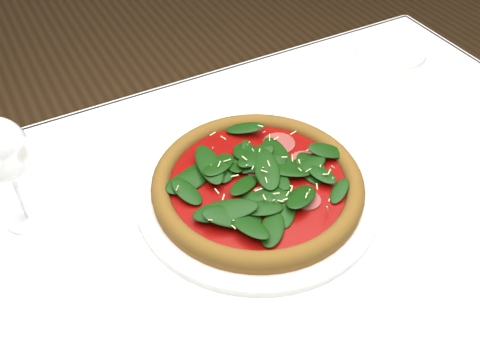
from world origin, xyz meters
TOP-DOWN VIEW (x-y plane):
  - dining_table at (0.00, 0.00)m, footprint 1.21×0.81m
  - plate at (0.02, 0.07)m, footprint 0.37×0.37m
  - pizza at (0.02, 0.07)m, footprint 0.40×0.40m
  - wine_glass at (-0.30, 0.18)m, footprint 0.07×0.07m
  - saucer_far at (0.46, 0.29)m, footprint 0.14×0.14m

SIDE VIEW (x-z plane):
  - dining_table at x=0.00m, z-range 0.27..1.02m
  - saucer_far at x=0.46m, z-range 0.75..0.76m
  - plate at x=0.02m, z-range 0.75..0.77m
  - pizza at x=0.02m, z-range 0.76..0.80m
  - wine_glass at x=-0.30m, z-range 0.79..0.97m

